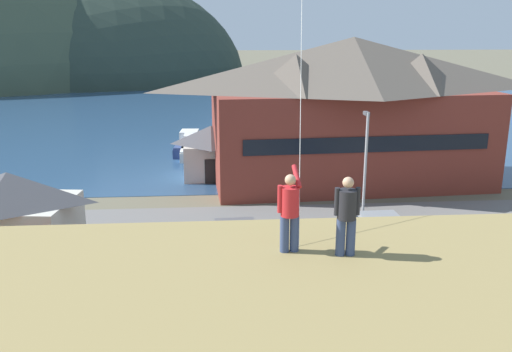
# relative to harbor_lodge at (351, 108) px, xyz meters

# --- Properties ---
(ground_plane) EXTENTS (600.00, 600.00, 0.00)m
(ground_plane) POSITION_rel_harbor_lodge_xyz_m (-7.34, -20.44, -5.92)
(ground_plane) COLOR #66604C
(parking_lot_pad) EXTENTS (40.00, 20.00, 0.10)m
(parking_lot_pad) POSITION_rel_harbor_lodge_xyz_m (-7.34, -15.44, -5.87)
(parking_lot_pad) COLOR slate
(parking_lot_pad) RESTS_ON ground
(bay_water) EXTENTS (360.00, 84.00, 0.03)m
(bay_water) POSITION_rel_harbor_lodge_xyz_m (-7.34, 39.56, -5.91)
(bay_water) COLOR navy
(bay_water) RESTS_ON ground
(far_hill_center_saddle) EXTENTS (81.88, 55.52, 52.07)m
(far_hill_center_saddle) POSITION_rel_harbor_lodge_xyz_m (-44.44, 92.25, -5.92)
(far_hill_center_saddle) COLOR #2D3D33
(far_hill_center_saddle) RESTS_ON ground
(harbor_lodge) EXTENTS (22.44, 10.85, 11.14)m
(harbor_lodge) POSITION_rel_harbor_lodge_xyz_m (0.00, 0.00, 0.00)
(harbor_lodge) COLOR brown
(harbor_lodge) RESTS_ON ground
(storage_shed_near_lot) EXTENTS (6.81, 5.36, 4.94)m
(storage_shed_near_lot) POSITION_rel_harbor_lodge_xyz_m (-20.49, -13.93, -3.36)
(storage_shed_near_lot) COLOR beige
(storage_shed_near_lot) RESTS_ON ground
(storage_shed_waterside) EXTENTS (4.73, 4.54, 4.25)m
(storage_shed_waterside) POSITION_rel_harbor_lodge_xyz_m (-10.68, 2.57, -3.72)
(storage_shed_waterside) COLOR beige
(storage_shed_waterside) RESTS_ON ground
(wharf_dock) EXTENTS (3.20, 15.52, 0.70)m
(wharf_dock) POSITION_rel_harbor_lodge_xyz_m (-9.30, 13.17, -5.57)
(wharf_dock) COLOR #70604C
(wharf_dock) RESTS_ON ground
(moored_boat_wharfside) EXTENTS (1.98, 6.10, 2.16)m
(moored_boat_wharfside) POSITION_rel_harbor_lodge_xyz_m (-12.60, 10.34, -5.20)
(moored_boat_wharfside) COLOR silver
(moored_boat_wharfside) RESTS_ON ground
(moored_boat_outer_mooring) EXTENTS (2.82, 7.03, 2.16)m
(moored_boat_outer_mooring) POSITION_rel_harbor_lodge_xyz_m (-5.88, 10.40, -5.20)
(moored_boat_outer_mooring) COLOR silver
(moored_boat_outer_mooring) RESTS_ON ground
(moored_boat_inner_slip) EXTENTS (2.97, 7.60, 2.16)m
(moored_boat_inner_slip) POSITION_rel_harbor_lodge_xyz_m (-12.85, 12.44, -5.20)
(moored_boat_inner_slip) COLOR navy
(moored_boat_inner_slip) RESTS_ON ground
(parked_car_mid_row_center) EXTENTS (4.26, 2.17, 1.82)m
(parked_car_mid_row_center) POSITION_rel_harbor_lodge_xyz_m (-1.56, -12.98, -4.86)
(parked_car_mid_row_center) COLOR #9EA3A8
(parked_car_mid_row_center) RESTS_ON parking_lot_pad
(parked_car_front_row_end) EXTENTS (4.23, 2.11, 1.82)m
(parked_car_front_row_end) POSITION_rel_harbor_lodge_xyz_m (-17.14, -19.37, -4.86)
(parked_car_front_row_end) COLOR red
(parked_car_front_row_end) RESTS_ON parking_lot_pad
(parked_car_mid_row_far) EXTENTS (4.26, 2.18, 1.82)m
(parked_car_mid_row_far) POSITION_rel_harbor_lodge_xyz_m (-0.40, -20.66, -4.86)
(parked_car_mid_row_far) COLOR black
(parked_car_mid_row_far) RESTS_ON parking_lot_pad
(parked_car_lone_by_shed) EXTENTS (4.30, 2.26, 1.82)m
(parked_car_lone_by_shed) POSITION_rel_harbor_lodge_xyz_m (-9.24, -13.58, -4.86)
(parked_car_lone_by_shed) COLOR slate
(parked_car_lone_by_shed) RESTS_ON parking_lot_pad
(parking_light_pole) EXTENTS (0.24, 0.78, 6.96)m
(parking_light_pole) POSITION_rel_harbor_lodge_xyz_m (-1.54, -9.88, -1.81)
(parking_light_pole) COLOR #ADADB2
(parking_light_pole) RESTS_ON parking_lot_pad
(person_kite_flyer) EXTENTS (0.52, 0.68, 1.86)m
(person_kite_flyer) POSITION_rel_harbor_lodge_xyz_m (-8.69, -29.26, 2.00)
(person_kite_flyer) COLOR #384770
(person_kite_flyer) RESTS_ON grassy_hill_foreground
(person_companion) EXTENTS (0.55, 0.40, 1.74)m
(person_companion) POSITION_rel_harbor_lodge_xyz_m (-7.51, -29.55, 1.98)
(person_companion) COLOR #384770
(person_companion) RESTS_ON grassy_hill_foreground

